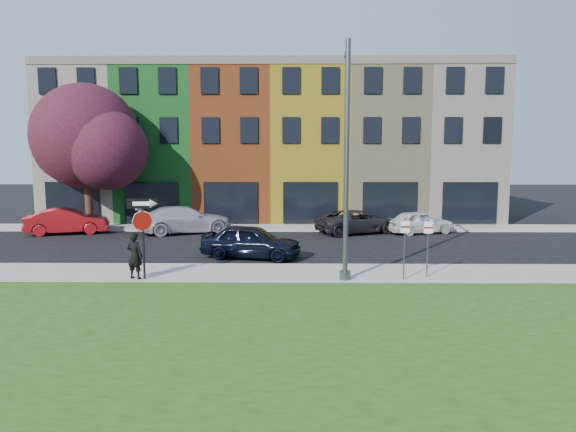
{
  "coord_description": "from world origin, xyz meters",
  "views": [
    {
      "loc": [
        -1.05,
        -15.96,
        4.58
      ],
      "look_at": [
        -1.26,
        4.0,
        2.13
      ],
      "focal_mm": 32.0,
      "sensor_mm": 36.0,
      "label": 1
    }
  ],
  "objects_px": {
    "sedan_near": "(251,241)",
    "man": "(135,256)",
    "stop_sign": "(143,222)",
    "street_lamp": "(346,161)"
  },
  "relations": [
    {
      "from": "man",
      "to": "sedan_near",
      "type": "xyz_separation_m",
      "value": [
        3.8,
        4.25,
        -0.22
      ]
    },
    {
      "from": "stop_sign",
      "to": "street_lamp",
      "type": "xyz_separation_m",
      "value": [
        7.18,
        0.22,
        2.13
      ]
    },
    {
      "from": "stop_sign",
      "to": "man",
      "type": "xyz_separation_m",
      "value": [
        -0.33,
        0.03,
        -1.21
      ]
    },
    {
      "from": "stop_sign",
      "to": "street_lamp",
      "type": "bearing_deg",
      "value": -7.94
    },
    {
      "from": "stop_sign",
      "to": "sedan_near",
      "type": "bearing_deg",
      "value": 41.26
    },
    {
      "from": "street_lamp",
      "to": "sedan_near",
      "type": "bearing_deg",
      "value": 137.73
    },
    {
      "from": "sedan_near",
      "to": "street_lamp",
      "type": "relative_size",
      "value": 0.56
    },
    {
      "from": "sedan_near",
      "to": "man",
      "type": "bearing_deg",
      "value": 150.91
    },
    {
      "from": "stop_sign",
      "to": "man",
      "type": "distance_m",
      "value": 1.26
    },
    {
      "from": "man",
      "to": "sedan_near",
      "type": "height_order",
      "value": "man"
    }
  ]
}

